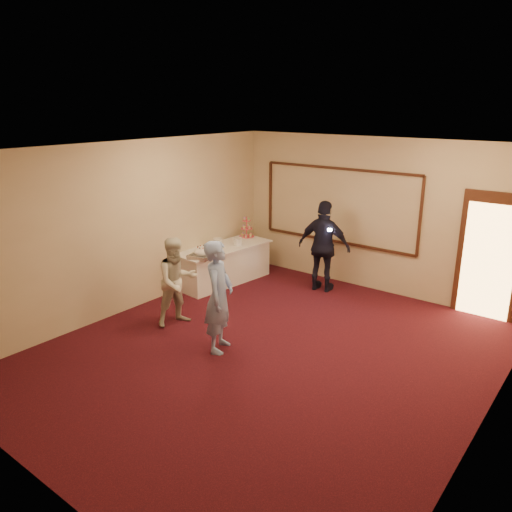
{
  "coord_description": "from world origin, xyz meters",
  "views": [
    {
      "loc": [
        3.97,
        -5.41,
        3.62
      ],
      "look_at": [
        -0.9,
        0.88,
        1.15
      ],
      "focal_mm": 35.0,
      "sensor_mm": 36.0,
      "label": 1
    }
  ],
  "objects": [
    {
      "name": "man",
      "position": [
        -0.67,
        -0.32,
        0.86
      ],
      "size": [
        0.63,
        0.74,
        1.71
      ],
      "primitive_type": "imported",
      "rotation": [
        0.0,
        0.0,
        1.99
      ],
      "color": "#87A1E1",
      "rests_on": "floor"
    },
    {
      "name": "tart",
      "position": [
        -2.48,
        1.59,
        0.79
      ],
      "size": [
        0.26,
        0.26,
        0.05
      ],
      "color": "white",
      "rests_on": "buffet_table"
    },
    {
      "name": "woman",
      "position": [
        -1.84,
        -0.05,
        0.75
      ],
      "size": [
        0.76,
        0.87,
        1.51
      ],
      "primitive_type": "imported",
      "rotation": [
        0.0,
        0.0,
        1.28
      ],
      "color": "beige",
      "rests_on": "floor"
    },
    {
      "name": "room_walls",
      "position": [
        0.0,
        0.0,
        2.03
      ],
      "size": [
        6.04,
        7.04,
        3.02
      ],
      "color": "beige",
      "rests_on": "floor"
    },
    {
      "name": "cupcake_stand",
      "position": [
        -2.69,
        2.86,
        0.94
      ],
      "size": [
        0.33,
        0.33,
        0.49
      ],
      "color": "#E84C61",
      "rests_on": "buffet_table"
    },
    {
      "name": "floor",
      "position": [
        0.0,
        0.0,
        0.0
      ],
      "size": [
        7.0,
        7.0,
        0.0
      ],
      "primitive_type": "plane",
      "color": "black",
      "rests_on": "ground"
    },
    {
      "name": "camera_flash",
      "position": [
        -0.49,
        2.62,
        1.31
      ],
      "size": [
        0.07,
        0.04,
        0.05
      ],
      "primitive_type": "cube",
      "rotation": [
        0.0,
        0.0,
        -0.03
      ],
      "color": "white",
      "rests_on": "guest"
    },
    {
      "name": "plate_stack_a",
      "position": [
        -2.68,
        1.9,
        0.85
      ],
      "size": [
        0.19,
        0.19,
        0.16
      ],
      "color": "white",
      "rests_on": "buffet_table"
    },
    {
      "name": "buffet_table",
      "position": [
        -2.59,
        1.95,
        0.39
      ],
      "size": [
        1.05,
        2.21,
        0.77
      ],
      "color": "white",
      "rests_on": "floor"
    },
    {
      "name": "pavlova_tray",
      "position": [
        -2.4,
        1.16,
        0.86
      ],
      "size": [
        0.5,
        0.6,
        0.21
      ],
      "color": "#B2B4B9",
      "rests_on": "buffet_table"
    },
    {
      "name": "guest",
      "position": [
        -0.71,
        2.81,
        0.91
      ],
      "size": [
        1.12,
        0.6,
        1.81
      ],
      "primitive_type": "imported",
      "rotation": [
        0.0,
        0.0,
        3.29
      ],
      "color": "black",
      "rests_on": "floor"
    },
    {
      "name": "plate_stack_b",
      "position": [
        -2.41,
        2.21,
        0.85
      ],
      "size": [
        0.19,
        0.19,
        0.16
      ],
      "color": "white",
      "rests_on": "buffet_table"
    },
    {
      "name": "wall_molding",
      "position": [
        -0.8,
        3.47,
        1.6
      ],
      "size": [
        3.45,
        0.04,
        1.55
      ],
      "color": "#381C11",
      "rests_on": "room_walls"
    },
    {
      "name": "doorway",
      "position": [
        2.15,
        3.45,
        1.08
      ],
      "size": [
        1.05,
        0.07,
        2.2
      ],
      "color": "#381C11",
      "rests_on": "floor"
    }
  ]
}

